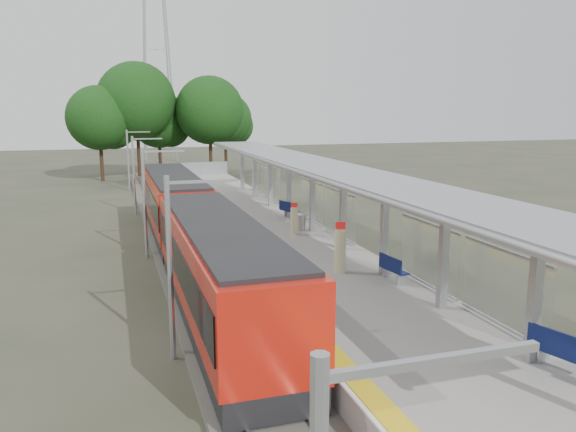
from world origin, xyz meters
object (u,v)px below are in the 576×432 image
at_px(train, 191,226).
at_px(bench_near, 561,351).
at_px(litter_bin, 302,223).
at_px(info_pillar_near, 340,250).
at_px(bench_far, 289,209).
at_px(info_pillar_far, 294,221).
at_px(bench_mid, 393,268).

xyz_separation_m(train, bench_near, (6.72, -14.74, -0.49)).
xyz_separation_m(train, litter_bin, (6.01, 2.26, -0.64)).
height_order(bench_near, info_pillar_near, info_pillar_near).
bearing_deg(bench_near, info_pillar_near, 82.89).
xyz_separation_m(bench_near, bench_far, (-0.34, 20.42, -0.05)).
bearing_deg(bench_near, litter_bin, 74.78).
relative_size(bench_near, info_pillar_far, 1.00).
bearing_deg(train, info_pillar_far, 15.36).
xyz_separation_m(bench_mid, bench_far, (0.01, 12.64, 0.01)).
bearing_deg(bench_far, info_pillar_near, -118.00).
height_order(bench_far, info_pillar_far, info_pillar_far).
distance_m(info_pillar_far, litter_bin, 1.08).
relative_size(train, info_pillar_far, 17.01).
bearing_deg(info_pillar_near, bench_near, -58.44).
relative_size(bench_far, litter_bin, 1.79).
relative_size(bench_far, info_pillar_far, 0.91).
height_order(train, bench_far, train).
height_order(info_pillar_near, litter_bin, info_pillar_near).
bearing_deg(bench_near, bench_far, 73.35).
bearing_deg(info_pillar_near, litter_bin, 103.32).
relative_size(train, bench_far, 18.77).
distance_m(train, bench_near, 16.21).
xyz_separation_m(bench_far, litter_bin, (-0.37, -3.41, -0.10)).
bearing_deg(bench_far, info_pillar_far, -124.60).
bearing_deg(litter_bin, info_pillar_near, -97.76).
xyz_separation_m(bench_far, info_pillar_near, (-1.40, -11.01, 0.35)).
bearing_deg(info_pillar_near, train, 154.09).
bearing_deg(litter_bin, bench_near, -87.63).
bearing_deg(info_pillar_far, litter_bin, 56.10).
distance_m(bench_mid, litter_bin, 9.23).
bearing_deg(info_pillar_far, bench_near, -78.79).
relative_size(bench_near, bench_mid, 1.15).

